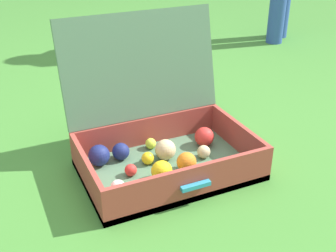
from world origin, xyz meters
name	(u,v)px	position (x,y,z in m)	size (l,w,h in m)	color
ground_plane	(157,165)	(0.00, 0.00, 0.00)	(16.00, 16.00, 0.00)	#3D7A2D
open_suitcase	(160,136)	(0.02, 0.01, 0.12)	(0.65, 0.56, 0.56)	#4C7051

